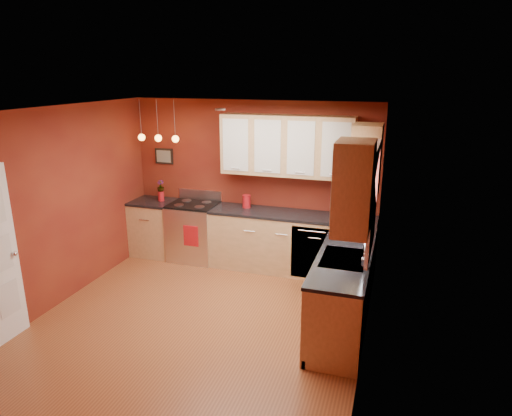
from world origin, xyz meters
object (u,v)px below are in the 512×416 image
(sink, at_px, (344,260))
(red_canister, at_px, (247,201))
(gas_range, at_px, (194,231))
(coffee_maker, at_px, (349,209))
(soap_pump, at_px, (365,261))

(sink, bearing_deg, red_canister, 137.30)
(gas_range, height_order, coffee_maker, coffee_maker)
(soap_pump, bearing_deg, red_canister, 137.48)
(sink, relative_size, soap_pump, 4.29)
(sink, height_order, red_canister, sink)
(sink, bearing_deg, soap_pump, -41.20)
(gas_range, relative_size, soap_pump, 6.81)
(red_canister, xyz_separation_m, coffee_maker, (1.60, -0.01, 0.02))
(gas_range, bearing_deg, sink, -29.78)
(sink, xyz_separation_m, coffee_maker, (-0.13, 1.59, 0.15))
(red_canister, relative_size, soap_pump, 1.23)
(sink, relative_size, coffee_maker, 2.59)
(sink, height_order, soap_pump, sink)
(gas_range, distance_m, soap_pump, 3.39)
(gas_range, bearing_deg, red_canister, 6.38)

